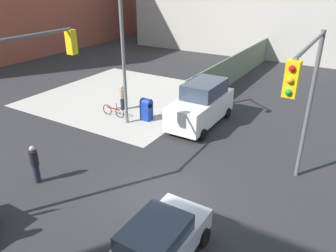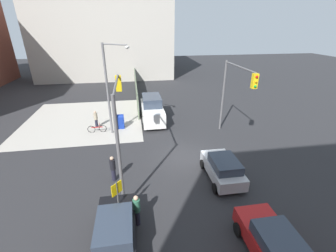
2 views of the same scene
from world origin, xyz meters
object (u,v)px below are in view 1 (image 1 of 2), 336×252
at_px(traffic_signal_nw_corner, 17,89).
at_px(traffic_signal_se_corner, 305,92).
at_px(pedestrian_waiting, 35,164).
at_px(pedestrian_walking_north, 122,97).
at_px(van_white_delivery, 202,104).
at_px(bicycle_leaning_on_fence, 114,111).
at_px(mailbox_blue, 146,109).
at_px(street_lamp_corner, 125,48).
at_px(sedan_silver, 159,241).

relative_size(traffic_signal_nw_corner, traffic_signal_se_corner, 1.00).
height_order(pedestrian_waiting, pedestrian_walking_north, pedestrian_waiting).
bearing_deg(van_white_delivery, bicycle_leaning_on_fence, 109.09).
relative_size(mailbox_blue, van_white_delivery, 0.26).
xyz_separation_m(traffic_signal_nw_corner, mailbox_blue, (8.77, 0.50, -3.84)).
height_order(mailbox_blue, pedestrian_walking_north, pedestrian_walking_north).
relative_size(mailbox_blue, bicycle_leaning_on_fence, 0.82).
bearing_deg(traffic_signal_se_corner, traffic_signal_nw_corner, 119.22).
height_order(traffic_signal_nw_corner, traffic_signal_se_corner, same).
distance_m(traffic_signal_se_corner, bicycle_leaning_on_fence, 12.84).
height_order(street_lamp_corner, sedan_silver, street_lamp_corner).
xyz_separation_m(sedan_silver, bicycle_leaning_on_fence, (8.55, 9.01, -0.50)).
bearing_deg(pedestrian_waiting, traffic_signal_se_corner, 131.02).
bearing_deg(street_lamp_corner, traffic_signal_se_corner, -104.11).
relative_size(mailbox_blue, sedan_silver, 0.37).
relative_size(sedan_silver, pedestrian_walking_north, 2.26).
bearing_deg(mailbox_blue, street_lamp_corner, 157.62).
height_order(mailbox_blue, sedan_silver, sedan_silver).
distance_m(street_lamp_corner, mailbox_blue, 4.15).
relative_size(sedan_silver, van_white_delivery, 0.71).
bearing_deg(traffic_signal_se_corner, pedestrian_waiting, 114.73).
xyz_separation_m(sedan_silver, pedestrian_walking_north, (9.75, 9.21, 0.04)).
xyz_separation_m(mailbox_blue, van_white_delivery, (1.27, -3.20, 0.52)).
bearing_deg(pedestrian_walking_north, mailbox_blue, -27.50).
bearing_deg(bicycle_leaning_on_fence, traffic_signal_se_corner, -104.99).
bearing_deg(traffic_signal_nw_corner, street_lamp_corner, 7.56).
distance_m(pedestrian_waiting, pedestrian_walking_north, 9.07).
xyz_separation_m(van_white_delivery, pedestrian_walking_north, (-0.67, 5.60, -0.40)).
distance_m(traffic_signal_nw_corner, bicycle_leaning_on_fence, 9.60).
distance_m(traffic_signal_se_corner, pedestrian_walking_north, 13.20).
relative_size(van_white_delivery, pedestrian_walking_north, 3.17).
xyz_separation_m(traffic_signal_nw_corner, street_lamp_corner, (7.55, 1.00, 0.09)).
bearing_deg(traffic_signal_se_corner, sedan_silver, 153.60).
xyz_separation_m(van_white_delivery, pedestrian_waiting, (-9.47, 3.40, -0.34)).
bearing_deg(pedestrian_waiting, mailbox_blue, -165.11).
height_order(traffic_signal_nw_corner, mailbox_blue, traffic_signal_nw_corner).
distance_m(mailbox_blue, pedestrian_waiting, 8.20).
relative_size(street_lamp_corner, pedestrian_waiting, 4.45).
height_order(traffic_signal_se_corner, mailbox_blue, traffic_signal_se_corner).
bearing_deg(traffic_signal_nw_corner, van_white_delivery, -15.06).
distance_m(traffic_signal_nw_corner, pedestrian_walking_north, 10.49).
distance_m(pedestrian_walking_north, bicycle_leaning_on_fence, 1.33).
xyz_separation_m(sedan_silver, van_white_delivery, (10.42, 3.61, 0.44)).
bearing_deg(mailbox_blue, pedestrian_walking_north, 75.96).
bearing_deg(traffic_signal_nw_corner, mailbox_blue, 3.26).
xyz_separation_m(street_lamp_corner, bicycle_leaning_on_fence, (0.62, 1.70, -4.35)).
distance_m(traffic_signal_se_corner, pedestrian_waiting, 11.30).
distance_m(street_lamp_corner, sedan_silver, 11.46).
distance_m(traffic_signal_se_corner, street_lamp_corner, 10.31).
bearing_deg(traffic_signal_nw_corner, bicycle_leaning_on_fence, 18.28).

